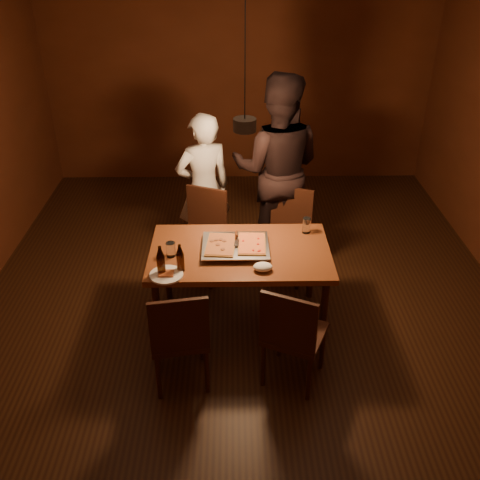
{
  "coord_description": "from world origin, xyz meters",
  "views": [
    {
      "loc": [
        -0.1,
        -4.0,
        3.08
      ],
      "look_at": [
        -0.04,
        -0.22,
        0.85
      ],
      "focal_mm": 40.0,
      "sensor_mm": 36.0,
      "label": 1
    }
  ],
  "objects_px": {
    "dining_table": "(240,258)",
    "chair_far_right": "(288,225)",
    "beer_bottle_a": "(161,261)",
    "pizza_tray": "(236,247)",
    "beer_bottle_b": "(180,258)",
    "diner_dark": "(277,169)",
    "diner_white": "(204,189)",
    "plate_slice": "(166,275)",
    "chair_near_left": "(179,331)",
    "pendant_lamp": "(245,124)",
    "chair_far_left": "(203,225)",
    "chair_near_right": "(292,330)"
  },
  "relations": [
    {
      "from": "chair_far_left",
      "to": "pendant_lamp",
      "type": "height_order",
      "value": "pendant_lamp"
    },
    {
      "from": "beer_bottle_a",
      "to": "pendant_lamp",
      "type": "bearing_deg",
      "value": 41.01
    },
    {
      "from": "dining_table",
      "to": "pendant_lamp",
      "type": "height_order",
      "value": "pendant_lamp"
    },
    {
      "from": "chair_near_left",
      "to": "plate_slice",
      "type": "xyz_separation_m",
      "value": [
        -0.12,
        0.41,
        0.22
      ]
    },
    {
      "from": "chair_far_right",
      "to": "diner_white",
      "type": "relative_size",
      "value": 0.35
    },
    {
      "from": "beer_bottle_a",
      "to": "plate_slice",
      "type": "relative_size",
      "value": 0.95
    },
    {
      "from": "diner_white",
      "to": "pendant_lamp",
      "type": "height_order",
      "value": "pendant_lamp"
    },
    {
      "from": "chair_near_left",
      "to": "chair_far_right",
      "type": "bearing_deg",
      "value": 49.99
    },
    {
      "from": "diner_dark",
      "to": "beer_bottle_a",
      "type": "bearing_deg",
      "value": 66.1
    },
    {
      "from": "chair_far_right",
      "to": "plate_slice",
      "type": "bearing_deg",
      "value": 68.38
    },
    {
      "from": "chair_far_right",
      "to": "beer_bottle_b",
      "type": "relative_size",
      "value": 2.32
    },
    {
      "from": "pizza_tray",
      "to": "diner_white",
      "type": "xyz_separation_m",
      "value": [
        -0.31,
        1.13,
        0.01
      ]
    },
    {
      "from": "dining_table",
      "to": "chair_far_right",
      "type": "bearing_deg",
      "value": 58.84
    },
    {
      "from": "chair_near_right",
      "to": "diner_dark",
      "type": "height_order",
      "value": "diner_dark"
    },
    {
      "from": "plate_slice",
      "to": "diner_white",
      "type": "xyz_separation_m",
      "value": [
        0.22,
        1.5,
        0.02
      ]
    },
    {
      "from": "pendant_lamp",
      "to": "beer_bottle_a",
      "type": "bearing_deg",
      "value": -138.99
    },
    {
      "from": "chair_far_left",
      "to": "beer_bottle_a",
      "type": "bearing_deg",
      "value": 99.37
    },
    {
      "from": "chair_far_left",
      "to": "beer_bottle_a",
      "type": "distance_m",
      "value": 1.24
    },
    {
      "from": "chair_near_left",
      "to": "diner_white",
      "type": "distance_m",
      "value": 1.93
    },
    {
      "from": "dining_table",
      "to": "pendant_lamp",
      "type": "bearing_deg",
      "value": 79.97
    },
    {
      "from": "dining_table",
      "to": "pizza_tray",
      "type": "bearing_deg",
      "value": 167.16
    },
    {
      "from": "pizza_tray",
      "to": "diner_white",
      "type": "height_order",
      "value": "diner_white"
    },
    {
      "from": "dining_table",
      "to": "beer_bottle_a",
      "type": "relative_size",
      "value": 6.04
    },
    {
      "from": "dining_table",
      "to": "plate_slice",
      "type": "bearing_deg",
      "value": -147.67
    },
    {
      "from": "chair_far_right",
      "to": "chair_near_left",
      "type": "distance_m",
      "value": 1.84
    },
    {
      "from": "chair_far_right",
      "to": "diner_white",
      "type": "distance_m",
      "value": 0.93
    },
    {
      "from": "chair_near_left",
      "to": "diner_dark",
      "type": "height_order",
      "value": "diner_dark"
    },
    {
      "from": "chair_near_right",
      "to": "pendant_lamp",
      "type": "bearing_deg",
      "value": 132.74
    },
    {
      "from": "pizza_tray",
      "to": "beer_bottle_a",
      "type": "bearing_deg",
      "value": -150.91
    },
    {
      "from": "diner_white",
      "to": "pendant_lamp",
      "type": "xyz_separation_m",
      "value": [
        0.39,
        -0.91,
        0.98
      ]
    },
    {
      "from": "chair_near_right",
      "to": "chair_far_left",
      "type": "bearing_deg",
      "value": 138.73
    },
    {
      "from": "chair_far_left",
      "to": "chair_far_right",
      "type": "distance_m",
      "value": 0.84
    },
    {
      "from": "pizza_tray",
      "to": "beer_bottle_b",
      "type": "bearing_deg",
      "value": -147.25
    },
    {
      "from": "chair_far_right",
      "to": "chair_near_right",
      "type": "relative_size",
      "value": 0.97
    },
    {
      "from": "beer_bottle_b",
      "to": "diner_white",
      "type": "distance_m",
      "value": 1.44
    },
    {
      "from": "chair_near_left",
      "to": "diner_white",
      "type": "xyz_separation_m",
      "value": [
        0.1,
        1.91,
        0.25
      ]
    },
    {
      "from": "pizza_tray",
      "to": "chair_near_right",
      "type": "bearing_deg",
      "value": -64.54
    },
    {
      "from": "chair_near_left",
      "to": "chair_near_right",
      "type": "distance_m",
      "value": 0.82
    },
    {
      "from": "chair_near_left",
      "to": "diner_dark",
      "type": "bearing_deg",
      "value": 57.78
    },
    {
      "from": "diner_dark",
      "to": "dining_table",
      "type": "bearing_deg",
      "value": 81.03
    },
    {
      "from": "diner_dark",
      "to": "diner_white",
      "type": "bearing_deg",
      "value": 14.68
    },
    {
      "from": "plate_slice",
      "to": "chair_far_right",
      "type": "bearing_deg",
      "value": 47.78
    },
    {
      "from": "pizza_tray",
      "to": "beer_bottle_a",
      "type": "xyz_separation_m",
      "value": [
        -0.57,
        -0.35,
        0.1
      ]
    },
    {
      "from": "diner_dark",
      "to": "chair_near_right",
      "type": "bearing_deg",
      "value": 98.2
    },
    {
      "from": "beer_bottle_b",
      "to": "plate_slice",
      "type": "distance_m",
      "value": 0.17
    },
    {
      "from": "chair_far_left",
      "to": "chair_near_left",
      "type": "bearing_deg",
      "value": 108.25
    },
    {
      "from": "beer_bottle_a",
      "to": "diner_white",
      "type": "relative_size",
      "value": 0.16
    },
    {
      "from": "dining_table",
      "to": "chair_far_left",
      "type": "relative_size",
      "value": 2.74
    },
    {
      "from": "diner_white",
      "to": "plate_slice",
      "type": "bearing_deg",
      "value": 59.5
    },
    {
      "from": "chair_near_right",
      "to": "plate_slice",
      "type": "height_order",
      "value": "chair_near_right"
    }
  ]
}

